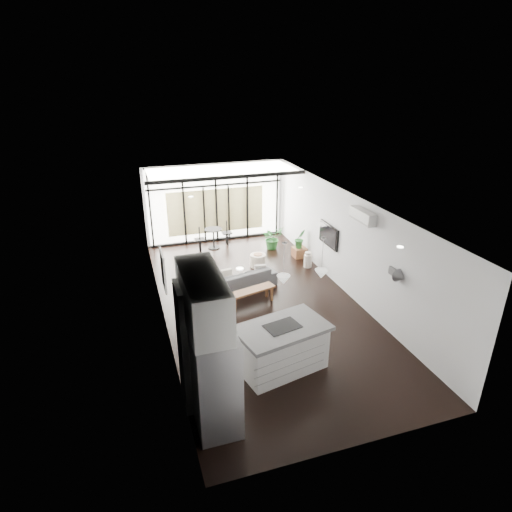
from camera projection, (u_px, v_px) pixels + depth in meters
floor at (259, 303)px, 11.42m from camera, size 5.00×10.00×0.00m
ceiling at (260, 202)px, 10.31m from camera, size 5.00×10.00×0.00m
wall_left at (160, 268)px, 10.16m from camera, size 0.02×10.00×2.80m
wall_right at (347, 244)px, 11.57m from camera, size 0.02×10.00×2.80m
wall_back at (216, 202)px, 15.24m from camera, size 5.00×0.02×2.80m
wall_front at (363, 378)px, 6.50m from camera, size 5.00×0.02×2.80m
glazing at (216, 203)px, 15.13m from camera, size 5.00×0.20×2.80m
skylight at (221, 170)px, 13.82m from camera, size 4.70×1.90×0.06m
neighbour_building at (216, 211)px, 15.31m from camera, size 3.50×0.02×1.60m
island at (282, 347)px, 8.74m from camera, size 2.03×1.46×1.00m
cooktop at (282, 326)px, 8.54m from camera, size 0.78×0.61×0.01m
fridge at (216, 382)px, 7.12m from camera, size 0.72×0.90×1.86m
appliance_column at (197, 346)px, 7.56m from camera, size 0.63×0.66×2.45m
upper_cabinets at (203, 299)px, 6.84m from camera, size 0.62×1.75×0.86m
pendant_left at (283, 280)px, 8.20m from camera, size 0.26×0.26×0.18m
pendant_right at (321, 274)px, 8.42m from camera, size 0.26×0.26×0.18m
sofa at (242, 276)px, 12.08m from camera, size 2.02×1.02×0.76m
console_bench at (251, 297)px, 11.29m from camera, size 1.38×0.66×0.43m
pouf at (258, 260)px, 13.52m from camera, size 0.61×0.61×0.40m
crate at (299, 252)px, 14.23m from camera, size 0.43×0.43×0.32m
plant_tall at (272, 240)px, 14.84m from camera, size 0.93×0.98×0.62m
plant_crate at (300, 244)px, 14.11m from camera, size 0.44×0.69×0.29m
milk_can at (308, 260)px, 13.45m from camera, size 0.27×0.27×0.50m
bistro_set at (214, 239)px, 14.86m from camera, size 1.45×0.95×0.64m
tv at (329, 235)px, 12.48m from camera, size 0.05×1.10×0.65m
ac_unit at (363, 216)px, 10.43m from camera, size 0.22×0.90×0.30m
framed_art at (163, 270)px, 9.68m from camera, size 0.04×0.70×0.90m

